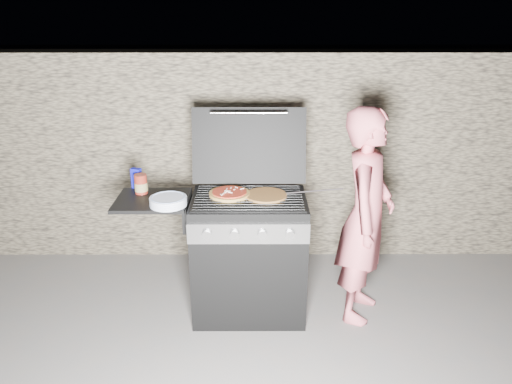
{
  "coord_description": "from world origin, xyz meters",
  "views": [
    {
      "loc": [
        0.04,
        -3.21,
        2.18
      ],
      "look_at": [
        0.05,
        0.0,
        0.95
      ],
      "focal_mm": 35.0,
      "sensor_mm": 36.0,
      "label": 1
    }
  ],
  "objects_px": {
    "gas_grill": "(215,256)",
    "sauce_jar": "(141,184)",
    "pizza_topped": "(230,193)",
    "person": "(366,217)"
  },
  "relations": [
    {
      "from": "sauce_jar",
      "to": "person",
      "type": "bearing_deg",
      "value": -4.65
    },
    {
      "from": "pizza_topped",
      "to": "sauce_jar",
      "type": "relative_size",
      "value": 2.05
    },
    {
      "from": "gas_grill",
      "to": "person",
      "type": "xyz_separation_m",
      "value": [
        1.07,
        -0.02,
        0.32
      ]
    },
    {
      "from": "pizza_topped",
      "to": "sauce_jar",
      "type": "bearing_deg",
      "value": 174.02
    },
    {
      "from": "gas_grill",
      "to": "pizza_topped",
      "type": "distance_m",
      "value": 0.49
    },
    {
      "from": "gas_grill",
      "to": "sauce_jar",
      "type": "height_order",
      "value": "sauce_jar"
    },
    {
      "from": "pizza_topped",
      "to": "sauce_jar",
      "type": "height_order",
      "value": "sauce_jar"
    },
    {
      "from": "gas_grill",
      "to": "sauce_jar",
      "type": "distance_m",
      "value": 0.74
    },
    {
      "from": "pizza_topped",
      "to": "person",
      "type": "distance_m",
      "value": 0.97
    },
    {
      "from": "sauce_jar",
      "to": "person",
      "type": "xyz_separation_m",
      "value": [
        1.59,
        -0.13,
        -0.2
      ]
    }
  ]
}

